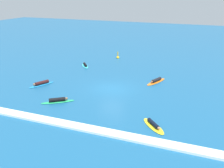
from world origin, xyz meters
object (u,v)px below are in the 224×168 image
(surfer_on_orange_board, at_px, (156,81))
(marker_buoy, at_px, (118,57))
(surfer_on_blue_board, at_px, (41,84))
(surfer_on_yellow_board, at_px, (154,125))
(surfer_on_green_board, at_px, (58,101))
(surfer_on_teal_board, at_px, (85,65))

(surfer_on_orange_board, height_order, marker_buoy, marker_buoy)
(surfer_on_blue_board, xyz_separation_m, marker_buoy, (3.20, 14.34, 0.01))
(surfer_on_yellow_board, height_order, surfer_on_blue_board, surfer_on_blue_board)
(surfer_on_yellow_board, distance_m, surfer_on_blue_board, 14.09)
(surfer_on_green_board, distance_m, surfer_on_teal_board, 12.41)
(surfer_on_yellow_board, bearing_deg, surfer_on_blue_board, -151.56)
(surfer_on_teal_board, height_order, marker_buoy, marker_buoy)
(surfer_on_green_board, relative_size, surfer_on_yellow_board, 1.06)
(surfer_on_teal_board, xyz_separation_m, marker_buoy, (2.45, 5.77, 0.05))
(surfer_on_teal_board, bearing_deg, surfer_on_green_board, 158.08)
(surfer_on_teal_board, relative_size, surfer_on_blue_board, 0.85)
(surfer_on_yellow_board, distance_m, marker_buoy, 21.50)
(surfer_on_orange_board, bearing_deg, surfer_on_green_board, -17.96)
(marker_buoy, bearing_deg, surfer_on_green_board, -86.82)
(surfer_on_yellow_board, height_order, surfer_on_teal_board, surfer_on_yellow_board)
(surfer_on_green_board, relative_size, marker_buoy, 2.53)
(surfer_on_blue_board, bearing_deg, surfer_on_yellow_board, 93.97)
(surfer_on_teal_board, bearing_deg, surfer_on_orange_board, -144.15)
(surfer_on_yellow_board, bearing_deg, surfer_on_green_board, -140.38)
(surfer_on_teal_board, distance_m, surfer_on_blue_board, 8.61)
(surfer_on_yellow_board, relative_size, surfer_on_blue_board, 0.87)
(surfer_on_green_board, xyz_separation_m, marker_buoy, (-0.98, 17.69, 0.01))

